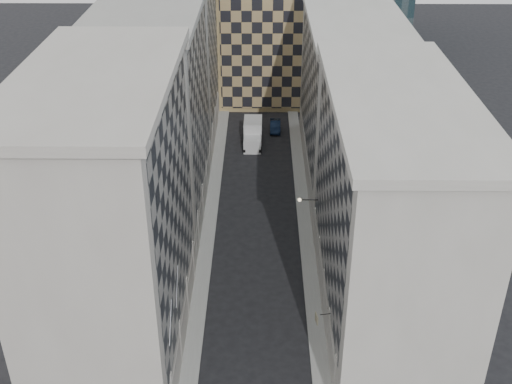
{
  "coord_description": "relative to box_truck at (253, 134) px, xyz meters",
  "views": [
    {
      "loc": [
        0.36,
        -30.22,
        38.11
      ],
      "look_at": [
        0.01,
        13.62,
        13.01
      ],
      "focal_mm": 45.0,
      "sensor_mm": 36.0,
      "label": 1
    }
  ],
  "objects": [
    {
      "name": "box_truck",
      "position": [
        0.0,
        0.0,
        0.0
      ],
      "size": [
        2.51,
        6.02,
        3.28
      ],
      "rotation": [
        0.0,
        0.0,
        -0.01
      ],
      "color": "silver",
      "rests_on": "ground"
    },
    {
      "name": "sidewalk_west",
      "position": [
        -4.53,
        -19.69,
        -1.35
      ],
      "size": [
        1.5,
        100.0,
        0.15
      ],
      "primitive_type": "cube",
      "color": "gray",
      "rests_on": "ground"
    },
    {
      "name": "tan_block",
      "position": [
        2.72,
        18.21,
        8.01
      ],
      "size": [
        16.8,
        14.8,
        18.8
      ],
      "color": "#A08554",
      "rests_on": "ground"
    },
    {
      "name": "dark_car",
      "position": [
        3.15,
        4.49,
        -0.73
      ],
      "size": [
        1.52,
        4.26,
        1.4
      ],
      "primitive_type": "imported",
      "rotation": [
        0.0,
        0.0,
        -0.01
      ],
      "color": "#0D1A31",
      "rests_on": "ground"
    },
    {
      "name": "bldg_right_b",
      "position": [
        11.61,
        -7.69,
        8.42
      ],
      "size": [
        10.8,
        28.8,
        19.7
      ],
      "color": "#A6A398",
      "rests_on": "ground"
    },
    {
      "name": "bldg_left_a",
      "position": [
        -10.16,
        -38.69,
        10.39
      ],
      "size": [
        10.8,
        22.8,
        23.7
      ],
      "color": "#A29B92",
      "rests_on": "ground"
    },
    {
      "name": "sidewalk_east",
      "position": [
        5.97,
        -19.69,
        -1.35
      ],
      "size": [
        1.5,
        100.0,
        0.15
      ],
      "primitive_type": "cube",
      "color": "gray",
      "rests_on": "ground"
    },
    {
      "name": "bldg_left_c",
      "position": [
        -10.16,
        5.31,
        9.4
      ],
      "size": [
        10.8,
        22.8,
        21.7
      ],
      "color": "#A29B92",
      "rests_on": "ground"
    },
    {
      "name": "flagpoles_left",
      "position": [
        -5.18,
        -43.69,
        6.57
      ],
      "size": [
        0.1,
        6.33,
        2.33
      ],
      "color": "gray",
      "rests_on": "ground"
    },
    {
      "name": "bldg_right_a",
      "position": [
        11.6,
        -34.69,
        8.89
      ],
      "size": [
        10.8,
        26.8,
        20.7
      ],
      "color": "#A6A398",
      "rests_on": "ground"
    },
    {
      "name": "bracket_lamp",
      "position": [
        5.1,
        -25.69,
        4.77
      ],
      "size": [
        1.98,
        0.36,
        0.36
      ],
      "color": "black",
      "rests_on": "ground"
    },
    {
      "name": "bldg_left_b",
      "position": [
        -10.16,
        -16.69,
        9.89
      ],
      "size": [
        10.8,
        22.8,
        22.7
      ],
      "color": "gray",
      "rests_on": "ground"
    },
    {
      "name": "shop_sign",
      "position": [
        5.67,
        -40.36,
        2.4
      ],
      "size": [
        1.26,
        0.8,
        0.89
      ],
      "rotation": [
        0.0,
        0.0,
        0.18
      ],
      "color": "black",
      "rests_on": "ground"
    }
  ]
}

